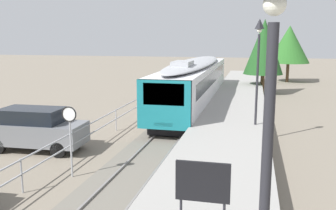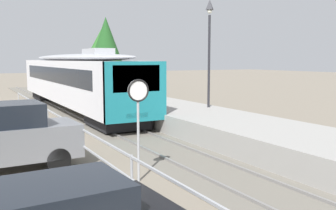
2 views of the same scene
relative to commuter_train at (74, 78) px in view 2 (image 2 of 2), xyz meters
name	(u,v)px [view 2 (image 2 of 2)]	position (x,y,z in m)	size (l,w,h in m)	color
ground_plane	(51,133)	(-3.00, -7.01, -2.15)	(160.00, 160.00, 0.00)	slate
track_rails	(113,127)	(0.00, -7.01, -2.11)	(3.20, 60.00, 0.14)	#6B665B
commuter_train	(74,78)	(0.00, 0.00, 0.00)	(2.82, 19.97, 3.74)	silver
station_platform	(171,114)	(3.25, -7.01, -1.70)	(3.90, 60.00, 0.90)	#999691
platform_lamp_mid_platform	(209,33)	(4.56, -8.52, 2.47)	(0.34, 0.34, 5.35)	#232328
speed_limit_sign	(138,105)	(-2.34, -15.25, -0.02)	(0.61, 0.10, 2.81)	#9EA0A5
carpark_fence	(132,170)	(-3.30, -17.01, -1.24)	(0.06, 36.06, 1.25)	#9EA0A5
tree_behind_carpark	(106,46)	(5.20, 8.55, 2.31)	(3.69, 3.69, 7.04)	brown
tree_behind_station_far	(101,49)	(8.34, 19.05, 2.36)	(4.90, 4.90, 6.73)	brown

